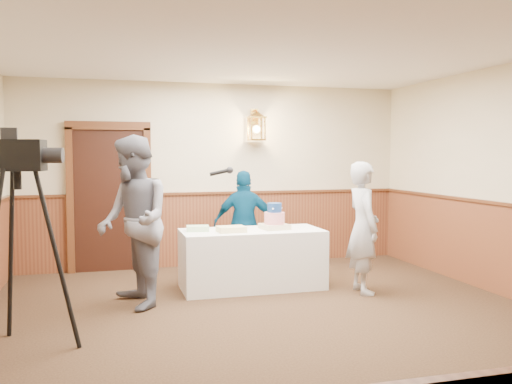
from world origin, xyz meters
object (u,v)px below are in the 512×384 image
(sheet_cake_green, at_px, (198,228))
(assistant_p, at_px, (245,223))
(sheet_cake_yellow, at_px, (231,229))
(interviewer, at_px, (133,222))
(baker, at_px, (363,227))
(tiered_cake, at_px, (274,219))
(tv_camera_rig, at_px, (20,257))
(display_table, at_px, (252,259))

(sheet_cake_green, bearing_deg, assistant_p, 37.95)
(sheet_cake_yellow, relative_size, interviewer, 0.18)
(interviewer, distance_m, baker, 2.77)
(sheet_cake_yellow, bearing_deg, baker, -17.33)
(tiered_cake, xyz_separation_m, interviewer, (-1.81, -0.51, 0.08))
(sheet_cake_yellow, bearing_deg, assistant_p, 64.71)
(tv_camera_rig, bearing_deg, sheet_cake_yellow, 42.39)
(sheet_cake_green, height_order, baker, baker)
(interviewer, bearing_deg, display_table, 95.83)
(tiered_cake, distance_m, baker, 1.13)
(display_table, distance_m, assistant_p, 0.78)
(sheet_cake_yellow, distance_m, interviewer, 1.28)
(sheet_cake_yellow, relative_size, tv_camera_rig, 0.18)
(display_table, xyz_separation_m, tv_camera_rig, (-2.52, -1.63, 0.45))
(sheet_cake_yellow, xyz_separation_m, sheet_cake_green, (-0.39, 0.20, -0.00))
(sheet_cake_yellow, relative_size, assistant_p, 0.23)
(sheet_cake_yellow, relative_size, baker, 0.21)
(sheet_cake_green, height_order, assistant_p, assistant_p)
(display_table, relative_size, interviewer, 0.93)
(sheet_cake_green, bearing_deg, tiered_cake, -4.87)
(display_table, bearing_deg, baker, -25.37)
(interviewer, bearing_deg, assistant_p, 114.14)
(tiered_cake, height_order, assistant_p, assistant_p)
(tiered_cake, bearing_deg, assistant_p, 108.24)
(assistant_p, xyz_separation_m, tv_camera_rig, (-2.60, -2.31, 0.08))
(tiered_cake, distance_m, assistant_p, 0.73)
(tiered_cake, relative_size, tv_camera_rig, 0.20)
(tv_camera_rig, bearing_deg, sheet_cake_green, 51.17)
(sheet_cake_yellow, xyz_separation_m, tv_camera_rig, (-2.22, -1.52, 0.04))
(sheet_cake_yellow, height_order, interviewer, interviewer)
(tiered_cake, bearing_deg, sheet_cake_yellow, -169.23)
(display_table, distance_m, tiered_cake, 0.59)
(interviewer, xyz_separation_m, baker, (2.77, -0.09, -0.15))
(tiered_cake, relative_size, baker, 0.23)
(display_table, bearing_deg, sheet_cake_green, 172.83)
(display_table, xyz_separation_m, sheet_cake_yellow, (-0.30, -0.11, 0.41))
(tv_camera_rig, bearing_deg, tiered_cake, 38.10)
(sheet_cake_yellow, height_order, assistant_p, assistant_p)
(display_table, relative_size, assistant_p, 1.21)
(sheet_cake_yellow, bearing_deg, sheet_cake_green, 152.98)
(assistant_p, bearing_deg, interviewer, 46.81)
(display_table, distance_m, sheet_cake_green, 0.80)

